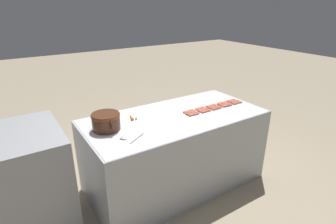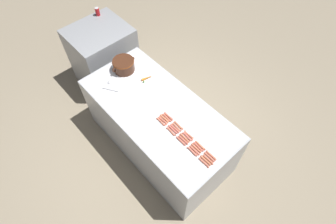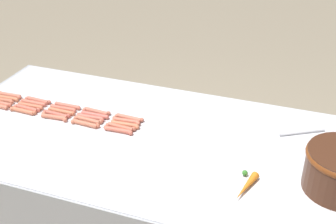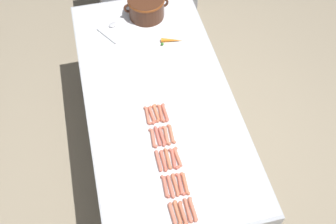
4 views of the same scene
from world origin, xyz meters
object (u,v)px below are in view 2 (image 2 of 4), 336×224
hot_dog_3 (171,131)px  hot_dog_19 (167,118)px  hot_dog_23 (178,125)px  soda_can (97,12)px  hot_dog_4 (161,122)px  hot_dog_16 (198,147)px  carrot (147,78)px  hot_dog_11 (196,148)px  hot_dog_21 (200,145)px  hot_dog_9 (163,120)px  hot_dog_12 (185,138)px  hot_dog_1 (192,151)px  serving_spoon (110,84)px  hot_dog_2 (181,141)px  hot_dog_5 (206,160)px  hot_dog_0 (204,163)px  hot_dog_24 (168,116)px  back_cabinet (104,56)px  hot_dog_14 (164,118)px  hot_dog_18 (177,127)px  hot_dog_8 (173,129)px  hot_dog_20 (211,155)px  hot_dog_17 (187,137)px  hot_dog_22 (189,135)px  hot_dog_6 (195,150)px  hot_dog_10 (208,159)px  bean_pot (124,65)px  hot_dog_15 (209,157)px  hot_dog_7 (183,140)px  hot_dog_13 (175,129)px

hot_dog_3 → hot_dog_19: size_ratio=1.00×
hot_dog_23 → soda_can: (0.42, 2.25, 0.16)m
hot_dog_4 → hot_dog_19: same height
hot_dog_16 → carrot: bearing=78.7°
hot_dog_11 → hot_dog_21: same height
hot_dog_9 → hot_dog_12: size_ratio=1.00×
hot_dog_3 → hot_dog_11: (0.06, -0.34, 0.00)m
hot_dog_1 → hot_dog_9: bearing=86.6°
hot_dog_11 → serving_spoon: size_ratio=0.60×
hot_dog_2 → hot_dog_5: size_ratio=1.00×
hot_dog_4 → hot_dog_5: size_ratio=1.00×
hot_dog_0 → hot_dog_4: bearing=89.9°
hot_dog_24 → carrot: bearing=72.5°
hot_dog_4 → hot_dog_16: size_ratio=1.00×
back_cabinet → hot_dog_14: size_ratio=6.83×
hot_dog_18 → hot_dog_24: 0.18m
hot_dog_8 → hot_dog_23: size_ratio=1.00×
hot_dog_5 → hot_dog_19: size_ratio=1.00×
hot_dog_1 → hot_dog_20: same height
hot_dog_17 → hot_dog_22: size_ratio=1.00×
hot_dog_16 → hot_dog_20: size_ratio=1.00×
hot_dog_19 → hot_dog_23: same height
hot_dog_18 → hot_dog_23: 0.03m
hot_dog_24 → soda_can: (0.42, 2.08, 0.16)m
hot_dog_5 → hot_dog_14: 0.69m
hot_dog_6 → hot_dog_24: bearing=80.3°
hot_dog_3 → hot_dog_6: (0.03, -0.35, 0.00)m
hot_dog_14 → hot_dog_19: (0.03, -0.01, 0.00)m
hot_dog_8 → hot_dog_22: bearing=-64.5°
hot_dog_24 → hot_dog_18: bearing=-100.6°
hot_dog_10 → hot_dog_22: size_ratio=1.00×
hot_dog_19 → hot_dog_5: bearing=-95.0°
back_cabinet → hot_dog_4: (-0.31, -1.78, 0.41)m
hot_dog_0 → hot_dog_16: same height
hot_dog_19 → serving_spoon: size_ratio=0.60×
hot_dog_18 → bean_pot: (0.11, 1.14, 0.09)m
hot_dog_4 → hot_dog_14: bearing=5.7°
hot_dog_12 → back_cabinet: bearing=83.1°
hot_dog_15 → hot_dog_19: same height
hot_dog_7 → hot_dog_16: same height
hot_dog_1 → hot_dog_18: size_ratio=1.00×
soda_can → hot_dog_8: bearing=-102.7°
hot_dog_1 → hot_dog_9: (0.03, 0.51, 0.00)m
hot_dog_4 → hot_dog_8: size_ratio=1.00×
hot_dog_3 → serving_spoon: hot_dog_3 is taller
hot_dog_4 → hot_dog_8: (0.03, -0.17, 0.00)m
hot_dog_16 → hot_dog_17: same height
hot_dog_21 → hot_dog_0: bearing=-124.9°
serving_spoon → soda_can: bearing=61.7°
hot_dog_13 → hot_dog_19: same height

